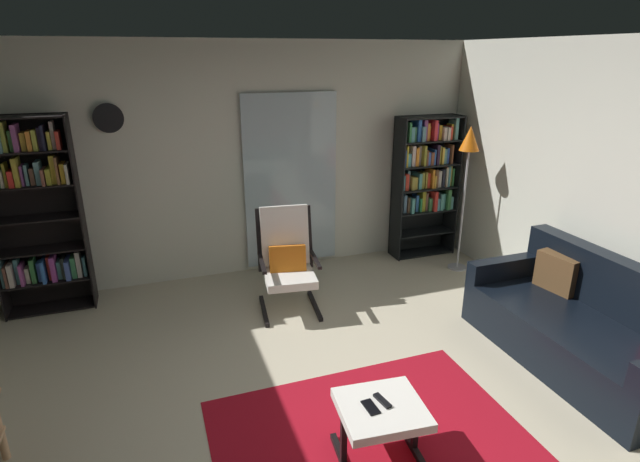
{
  "coord_description": "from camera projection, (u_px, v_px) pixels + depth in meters",
  "views": [
    {
      "loc": [
        -1.09,
        -2.56,
        2.45
      ],
      "look_at": [
        0.24,
        1.17,
        1.03
      ],
      "focal_mm": 27.86,
      "sensor_mm": 36.0,
      "label": 1
    }
  ],
  "objects": [
    {
      "name": "ground_plane",
      "position": [
        344.0,
        428.0,
        3.44
      ],
      "size": [
        7.02,
        7.02,
        0.0
      ],
      "primitive_type": "plane",
      "color": "beige"
    },
    {
      "name": "wall_back",
      "position": [
        249.0,
        162.0,
        5.57
      ],
      "size": [
        5.6,
        0.06,
        2.6
      ],
      "primitive_type": "cube",
      "color": "silver",
      "rests_on": "ground"
    },
    {
      "name": "glass_door_panel",
      "position": [
        291.0,
        182.0,
        5.75
      ],
      "size": [
        1.1,
        0.01,
        2.0
      ],
      "primitive_type": "cube",
      "color": "silver"
    },
    {
      "name": "area_rug",
      "position": [
        376.0,
        447.0,
        3.27
      ],
      "size": [
        2.08,
        1.67,
        0.01
      ],
      "primitive_type": "cube",
      "color": "#A20F1D",
      "rests_on": "ground"
    },
    {
      "name": "bookshelf_near_tv",
      "position": [
        33.0,
        207.0,
        4.71
      ],
      "size": [
        0.82,
        0.3,
        1.93
      ],
      "color": "black",
      "rests_on": "ground"
    },
    {
      "name": "bookshelf_near_sofa",
      "position": [
        425.0,
        176.0,
        6.13
      ],
      "size": [
        0.8,
        0.3,
        1.75
      ],
      "color": "black",
      "rests_on": "ground"
    },
    {
      "name": "leather_sofa",
      "position": [
        583.0,
        327.0,
        4.11
      ],
      "size": [
        0.88,
        1.86,
        0.87
      ],
      "color": "black",
      "rests_on": "ground"
    },
    {
      "name": "lounge_armchair",
      "position": [
        287.0,
        257.0,
        4.94
      ],
      "size": [
        0.64,
        0.71,
        1.02
      ],
      "color": "black",
      "rests_on": "ground"
    },
    {
      "name": "ottoman",
      "position": [
        381.0,
        415.0,
        3.07
      ],
      "size": [
        0.56,
        0.53,
        0.41
      ],
      "color": "white",
      "rests_on": "ground"
    },
    {
      "name": "tv_remote",
      "position": [
        382.0,
        401.0,
        3.08
      ],
      "size": [
        0.07,
        0.15,
        0.02
      ],
      "primitive_type": "cube",
      "rotation": [
        0.0,
        0.0,
        0.19
      ],
      "color": "black",
      "rests_on": "ottoman"
    },
    {
      "name": "cell_phone",
      "position": [
        370.0,
        407.0,
        3.02
      ],
      "size": [
        0.08,
        0.14,
        0.01
      ],
      "primitive_type": "cube",
      "rotation": [
        0.0,
        0.0,
        0.05
      ],
      "color": "black",
      "rests_on": "ottoman"
    },
    {
      "name": "floor_lamp_by_shelf",
      "position": [
        469.0,
        151.0,
        5.53
      ],
      "size": [
        0.22,
        0.22,
        1.7
      ],
      "color": "#A5A5AD",
      "rests_on": "ground"
    },
    {
      "name": "wall_clock",
      "position": [
        108.0,
        118.0,
        4.88
      ],
      "size": [
        0.29,
        0.03,
        0.29
      ],
      "color": "silver"
    }
  ]
}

